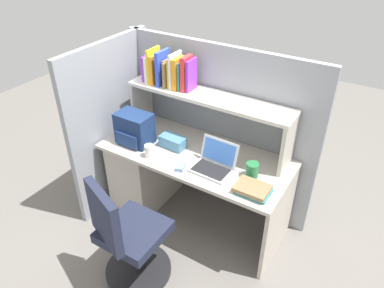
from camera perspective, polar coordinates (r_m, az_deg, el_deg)
ground_plane at (r=3.50m, az=0.44°, el=-11.33°), size 8.00×8.00×0.00m
desk at (r=3.41m, az=-5.14°, el=-4.00°), size 1.60×0.70×0.73m
cubicle_partition_rear at (r=3.29m, az=3.95°, el=2.39°), size 1.84×0.05×1.55m
cubicle_partition_left at (r=3.43m, az=-12.18°, el=3.05°), size 0.05×1.06×1.55m
overhead_hutch at (r=3.00m, az=2.53°, el=5.94°), size 1.44×0.28×0.45m
reference_books_on_shelf at (r=3.10m, az=-3.72°, el=11.39°), size 0.47×0.19×0.29m
laptop at (r=2.84m, az=3.52°, el=-3.01°), size 0.32×0.27×0.22m
backpack at (r=3.15m, az=-9.03°, el=2.34°), size 0.30×0.22×0.27m
computer_mouse at (r=2.86m, az=-1.79°, el=-3.60°), size 0.09×0.12×0.03m
paper_cup at (r=2.99m, az=-6.69°, el=-1.08°), size 0.08×0.08×0.11m
tissue_box at (r=3.09m, az=-3.02°, el=0.34°), size 0.23×0.13×0.10m
snack_canister at (r=2.79m, az=9.39°, el=-4.04°), size 0.10×0.10×0.12m
desk_book_stack at (r=2.66m, az=9.48°, el=-7.02°), size 0.25×0.18×0.05m
office_chair at (r=2.81m, az=-9.99°, el=-14.58°), size 0.53×0.55×0.93m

